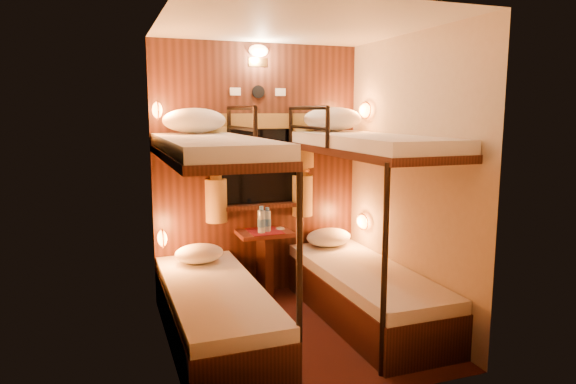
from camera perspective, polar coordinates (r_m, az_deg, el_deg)
name	(u,v)px	position (r m, az deg, el deg)	size (l,w,h in m)	color
floor	(296,332)	(4.30, 0.95, -15.34)	(2.10, 2.10, 0.00)	#3A150F
ceiling	(297,25)	(3.97, 1.04, 18.07)	(2.10, 2.10, 0.00)	silver
wall_back	(258,171)	(4.95, -3.36, 2.33)	(2.40, 2.40, 0.00)	#C6B293
wall_front	(361,210)	(3.02, 8.14, -2.03)	(2.40, 2.40, 0.00)	#C6B293
wall_left	(165,193)	(3.73, -13.51, -0.10)	(2.40, 2.40, 0.00)	#C6B293
wall_right	(408,180)	(4.42, 13.20, 1.30)	(2.40, 2.40, 0.00)	#C6B293
back_panel	(258,171)	(4.94, -3.31, 2.31)	(2.00, 0.03, 2.40)	black
bunk_left	(214,272)	(4.00, -8.21, -8.80)	(0.72, 1.90, 1.82)	black
bunk_right	(365,256)	(4.43, 8.56, -7.03)	(0.72, 1.90, 1.82)	black
window	(259,174)	(4.91, -3.21, 2.05)	(1.00, 0.12, 0.79)	black
curtains	(260,165)	(4.87, -3.10, 2.97)	(1.10, 0.22, 1.00)	olive
back_fixtures	(258,59)	(4.89, -3.31, 14.53)	(0.54, 0.09, 0.48)	black
reading_lamps	(269,171)	(4.61, -2.12, 2.35)	(2.00, 0.20, 1.25)	orange
table	(265,255)	(4.92, -2.61, -7.05)	(0.50, 0.34, 0.66)	#541D13
bottle_left	(261,222)	(4.77, -2.97, -3.30)	(0.07, 0.07, 0.25)	#99BFE5
bottle_right	(267,221)	(4.83, -2.30, -3.26)	(0.07, 0.07, 0.23)	#99BFE5
sachet_a	(280,229)	(4.94, -0.88, -4.12)	(0.08, 0.06, 0.01)	silver
sachet_b	(280,227)	(5.00, -0.93, -3.96)	(0.07, 0.05, 0.01)	silver
pillow_lower_left	(199,253)	(4.59, -9.84, -6.74)	(0.43, 0.30, 0.17)	white
pillow_lower_right	(329,237)	(5.08, 4.55, -5.04)	(0.45, 0.32, 0.18)	white
pillow_upper_left	(194,120)	(4.47, -10.36, 7.82)	(0.54, 0.38, 0.21)	white
pillow_upper_right	(333,119)	(4.87, 5.00, 8.09)	(0.57, 0.40, 0.22)	white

